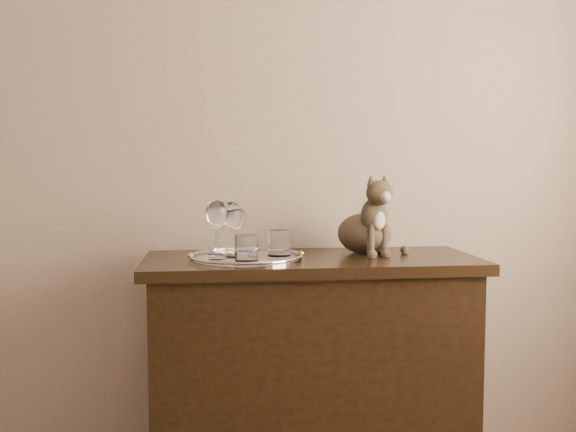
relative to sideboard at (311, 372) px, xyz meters
name	(u,v)px	position (x,y,z in m)	size (l,w,h in m)	color
wall_back	(148,122)	(-0.60, 0.31, 0.93)	(4.00, 0.10, 2.70)	tan
sideboard	(311,372)	(0.00, 0.00, 0.00)	(1.20, 0.50, 0.85)	black
tray	(246,258)	(-0.24, -0.03, 0.43)	(0.40, 0.40, 0.01)	silver
wine_glass_a	(216,230)	(-0.34, 0.05, 0.52)	(0.07, 0.07, 0.18)	white
wine_glass_b	(237,231)	(-0.27, 0.03, 0.52)	(0.07, 0.07, 0.18)	white
wine_glass_c	(217,228)	(-0.34, -0.03, 0.54)	(0.08, 0.08, 0.21)	white
wine_glass_d	(232,229)	(-0.29, -0.01, 0.53)	(0.07, 0.07, 0.20)	white
tumbler_b	(246,248)	(-0.24, -0.11, 0.48)	(0.08, 0.08, 0.09)	silver
tumbler_c	(279,243)	(-0.12, -0.01, 0.48)	(0.08, 0.08, 0.09)	white
cat	(364,214)	(0.21, 0.08, 0.57)	(0.30, 0.28, 0.30)	#4B3A2C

